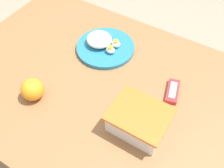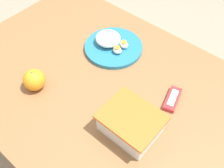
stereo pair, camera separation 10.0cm
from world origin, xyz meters
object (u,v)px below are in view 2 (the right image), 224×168
object	(u,v)px
orange_fruit	(34,80)
rice_plate	(112,44)
food_container	(131,124)
candy_bar	(172,99)

from	to	relation	value
orange_fruit	rice_plate	size ratio (longest dim) A/B	0.33
food_container	rice_plate	size ratio (longest dim) A/B	0.77
orange_fruit	candy_bar	size ratio (longest dim) A/B	0.72
food_container	orange_fruit	xyz separation A→B (m)	(0.40, 0.09, 0.00)
orange_fruit	rice_plate	world-z (taller)	orange_fruit
rice_plate	food_container	bearing A→B (deg)	139.30
rice_plate	candy_bar	distance (m)	0.37
orange_fruit	candy_bar	world-z (taller)	orange_fruit
food_container	orange_fruit	size ratio (longest dim) A/B	2.31
rice_plate	orange_fruit	bearing A→B (deg)	77.45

